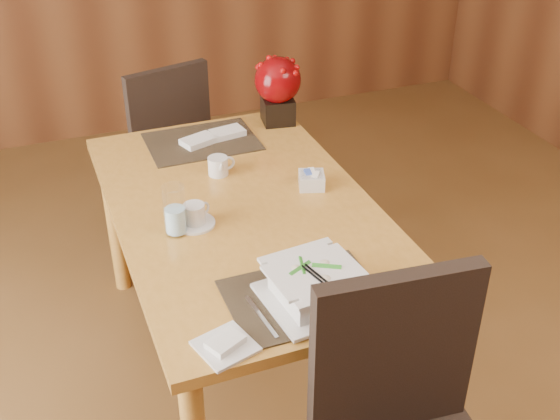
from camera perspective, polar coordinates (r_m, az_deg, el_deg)
name	(u,v)px	position (r m, az deg, el deg)	size (l,w,h in m)	color
dining_table	(245,229)	(2.55, -2.87, -1.54)	(0.90, 1.50, 0.75)	#C78B37
placemat_near	(304,296)	(2.08, 1.97, -7.04)	(0.45, 0.33, 0.01)	black
placemat_far	(202,142)	(2.97, -6.35, 5.55)	(0.45, 0.33, 0.01)	black
soup_setting	(314,286)	(2.03, 2.78, -6.21)	(0.31, 0.31, 0.11)	silver
coffee_cup	(194,216)	(2.40, -6.97, -0.50)	(0.14, 0.14, 0.08)	silver
water_glass	(175,210)	(2.33, -8.55, -0.03)	(0.08, 0.08, 0.18)	white
creamer_jug	(218,166)	(2.70, -5.06, 3.58)	(0.10, 0.10, 0.07)	silver
sugar_caddy	(312,180)	(2.61, 2.58, 2.43)	(0.09, 0.09, 0.06)	silver
berry_decor	(278,86)	(3.07, -0.18, 10.04)	(0.20, 0.20, 0.30)	black
napkins_far	(215,136)	(2.97, -5.29, 6.01)	(0.28, 0.10, 0.02)	white
bread_plate	(226,346)	(1.92, -4.45, -10.97)	(0.14, 0.14, 0.01)	silver
far_chair	(162,140)	(3.53, -9.59, 5.64)	(0.52, 0.53, 0.93)	black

